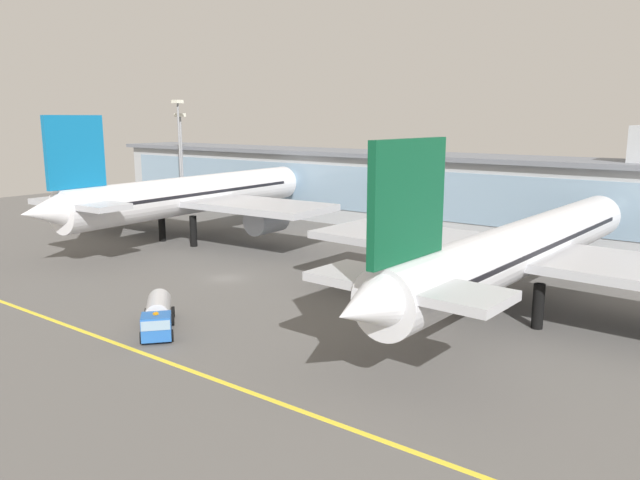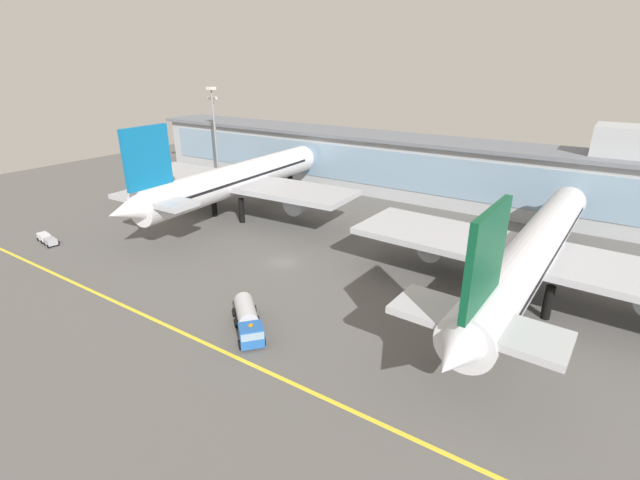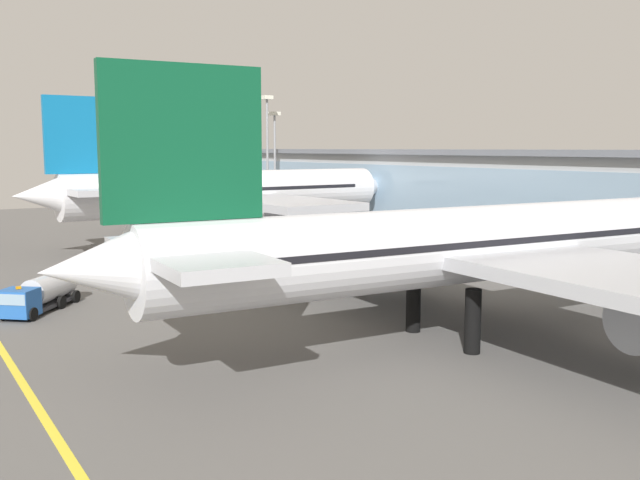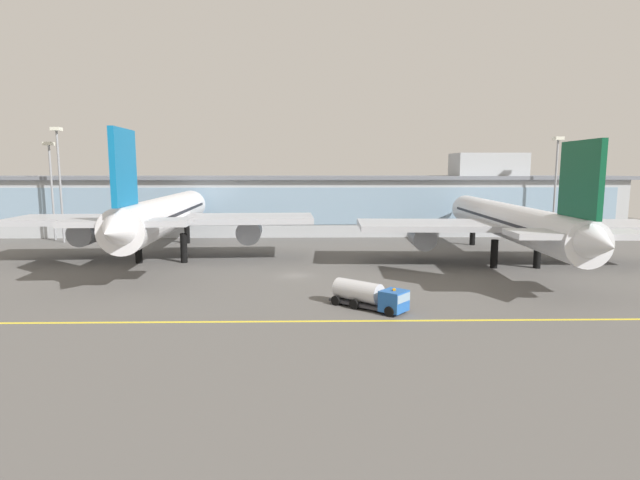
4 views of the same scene
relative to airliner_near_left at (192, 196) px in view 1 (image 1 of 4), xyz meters
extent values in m
plane|color=#5B5956|center=(22.10, -13.91, -7.35)|extent=(205.08, 205.08, 0.00)
cube|color=yellow|center=(22.10, -35.91, -7.35)|extent=(164.06, 0.50, 0.01)
cube|color=#ADB2B7|center=(22.10, 32.52, -1.00)|extent=(146.48, 12.00, 12.71)
cube|color=#84A3BC|center=(22.10, 26.47, -0.36)|extent=(140.63, 0.20, 8.13)
cube|color=slate|center=(22.10, 32.52, 5.76)|extent=(149.48, 14.00, 0.80)
cylinder|color=black|center=(-3.44, -3.55, -4.95)|extent=(1.10, 1.10, 4.81)
cylinder|color=black|center=(3.76, -3.21, -4.95)|extent=(1.10, 1.10, 4.81)
cylinder|color=black|center=(-0.87, 18.56, -4.95)|extent=(1.10, 1.10, 4.81)
cylinder|color=silver|center=(-0.02, 0.43, 0.16)|extent=(8.25, 47.99, 6.01)
cone|color=silver|center=(-1.23, 26.09, 0.16)|extent=(5.96, 5.67, 5.71)
cone|color=silver|center=(1.20, -25.52, 0.61)|extent=(5.41, 6.84, 5.11)
cube|color=#84A3BC|center=(-1.05, 22.38, 1.21)|extent=(4.70, 4.41, 1.80)
cube|color=black|center=(-0.02, 0.43, 0.61)|extent=(7.95, 40.36, 0.48)
cube|color=#B7BAC1|center=(-0.02, 0.43, -0.59)|extent=(49.91, 13.77, 0.96)
cylinder|color=#999EA8|center=(-13.92, 1.50, -2.97)|extent=(4.49, 6.40, 4.21)
cylinder|color=#999EA8|center=(13.72, 2.80, -2.97)|extent=(4.49, 6.40, 4.21)
cube|color=#0F6BA8|center=(0.97, -20.56, 7.97)|extent=(1.12, 8.62, 9.61)
cube|color=#B7BAC1|center=(0.97, -20.56, 1.06)|extent=(16.04, 5.99, 0.77)
cylinder|color=black|center=(52.56, -8.79, -5.16)|extent=(1.10, 1.10, 4.39)
cylinder|color=black|center=(59.14, -9.05, -5.16)|extent=(1.10, 1.10, 4.39)
cylinder|color=black|center=(56.80, 14.95, -5.16)|extent=(1.10, 1.10, 4.39)
cylinder|color=silver|center=(56.01, -4.77, -0.49)|extent=(7.55, 52.11, 5.49)
cone|color=silver|center=(57.11, 22.83, -0.49)|extent=(5.40, 5.14, 5.21)
cone|color=silver|center=(54.90, -32.63, -0.08)|extent=(4.90, 6.21, 4.66)
cube|color=#84A3BC|center=(56.96, 19.10, 0.47)|extent=(4.26, 4.00, 1.65)
cube|color=black|center=(56.01, -4.77, -0.08)|extent=(7.27, 43.81, 0.44)
cube|color=#B7BAC1|center=(56.01, -4.77, -1.18)|extent=(48.19, 14.35, 0.88)
cylinder|color=#999EA8|center=(42.73, -2.37, -3.35)|extent=(4.11, 6.90, 3.84)
cube|color=#0C4C2D|center=(55.10, -27.60, 6.64)|extent=(1.03, 9.37, 8.78)
cube|color=#B7BAC1|center=(55.10, -27.60, 0.33)|extent=(15.49, 6.32, 0.70)
cylinder|color=black|center=(34.10, -32.53, -6.80)|extent=(1.03, 0.94, 1.10)
cylinder|color=black|center=(32.40, -34.50, -6.80)|extent=(1.03, 0.94, 1.10)
cylinder|color=black|center=(30.68, -29.60, -6.80)|extent=(1.03, 0.94, 1.10)
cylinder|color=black|center=(28.99, -31.57, -6.80)|extent=(1.03, 0.94, 1.10)
cylinder|color=black|center=(28.77, -27.96, -6.80)|extent=(1.03, 0.94, 1.10)
cylinder|color=black|center=(27.08, -29.93, -6.80)|extent=(1.03, 0.94, 1.10)
cube|color=#2D2D33|center=(29.97, -30.70, -6.90)|extent=(7.26, 6.70, 0.30)
cube|color=#235BB2|center=(33.05, -33.34, -5.95)|extent=(3.47, 3.50, 2.20)
cube|color=#84A3BC|center=(33.05, -33.34, -5.47)|extent=(3.47, 3.48, 0.88)
cylinder|color=silver|center=(29.56, -30.35, -5.60)|extent=(5.73, 5.38, 2.30)
cube|color=orange|center=(33.05, -33.34, -4.73)|extent=(0.30, 0.40, 0.20)
cylinder|color=gray|center=(-30.15, 23.75, 2.63)|extent=(0.44, 0.44, 19.97)
cube|color=silver|center=(-30.15, 23.75, 12.97)|extent=(1.80, 1.80, 0.70)
cylinder|color=gray|center=(-26.71, 20.33, 4.00)|extent=(0.44, 0.44, 22.71)
cube|color=silver|center=(-26.71, 20.33, 15.71)|extent=(1.80, 1.80, 0.70)
camera|label=1|loc=(76.56, -66.29, 12.48)|focal=34.54mm
camera|label=2|loc=(62.61, -64.15, 21.95)|focal=25.25mm
camera|label=3|loc=(93.49, -42.31, 6.35)|focal=40.12mm
camera|label=4|loc=(24.17, -85.47, 7.87)|focal=28.66mm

